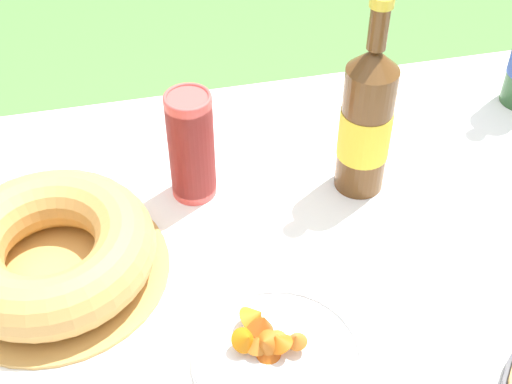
{
  "coord_description": "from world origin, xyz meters",
  "views": [
    {
      "loc": [
        -0.2,
        -0.57,
        1.52
      ],
      "look_at": [
        -0.03,
        0.19,
        0.78
      ],
      "focal_mm": 50.0,
      "sensor_mm": 36.0,
      "label": 1
    }
  ],
  "objects_px": {
    "cup_stack": "(191,146)",
    "snack_plate_left": "(276,353)",
    "cider_bottle_amber": "(366,121)",
    "bundt_cake": "(51,251)"
  },
  "relations": [
    {
      "from": "bundt_cake",
      "to": "cup_stack",
      "type": "height_order",
      "value": "cup_stack"
    },
    {
      "from": "cider_bottle_amber",
      "to": "snack_plate_left",
      "type": "xyz_separation_m",
      "value": [
        -0.21,
        -0.3,
        -0.12
      ]
    },
    {
      "from": "cup_stack",
      "to": "snack_plate_left",
      "type": "height_order",
      "value": "cup_stack"
    },
    {
      "from": "cider_bottle_amber",
      "to": "bundt_cake",
      "type": "bearing_deg",
      "value": -170.06
    },
    {
      "from": "cup_stack",
      "to": "cider_bottle_amber",
      "type": "relative_size",
      "value": 0.56
    },
    {
      "from": "cup_stack",
      "to": "cider_bottle_amber",
      "type": "bearing_deg",
      "value": -8.92
    },
    {
      "from": "bundt_cake",
      "to": "snack_plate_left",
      "type": "height_order",
      "value": "bundt_cake"
    },
    {
      "from": "bundt_cake",
      "to": "cider_bottle_amber",
      "type": "height_order",
      "value": "cider_bottle_amber"
    },
    {
      "from": "snack_plate_left",
      "to": "cider_bottle_amber",
      "type": "bearing_deg",
      "value": 54.37
    },
    {
      "from": "bundt_cake",
      "to": "cider_bottle_amber",
      "type": "relative_size",
      "value": 0.97
    }
  ]
}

